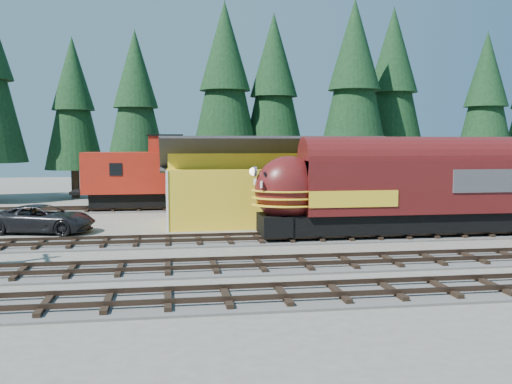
{
  "coord_description": "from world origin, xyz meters",
  "views": [
    {
      "loc": [
        -5.96,
        -23.87,
        4.93
      ],
      "look_at": [
        -1.62,
        4.0,
        2.46
      ],
      "focal_mm": 40.0,
      "sensor_mm": 36.0,
      "label": 1
    }
  ],
  "objects": [
    {
      "name": "conifer_backdrop",
      "position": [
        3.38,
        24.61,
        10.03
      ],
      "size": [
        80.27,
        22.66,
        17.47
      ],
      "color": "black",
      "rests_on": "ground"
    },
    {
      "name": "caboose",
      "position": [
        -7.01,
        18.0,
        2.52
      ],
      "size": [
        9.72,
        2.82,
        5.05
      ],
      "color": "black",
      "rests_on": "ground"
    },
    {
      "name": "track_spur",
      "position": [
        -10.0,
        18.0,
        0.06
      ],
      "size": [
        32.0,
        3.2,
        0.33
      ],
      "color": "#4C4947",
      "rests_on": "ground"
    },
    {
      "name": "pickup_truck_a",
      "position": [
        -12.7,
        8.32,
        0.77
      ],
      "size": [
        5.99,
        3.77,
        1.54
      ],
      "primitive_type": "imported",
      "rotation": [
        0.0,
        0.0,
        1.34
      ],
      "color": "black",
      "rests_on": "ground"
    },
    {
      "name": "locomotive",
      "position": [
        5.1,
        4.0,
        2.32
      ],
      "size": [
        14.41,
        2.86,
        3.92
      ],
      "color": "black",
      "rests_on": "ground"
    },
    {
      "name": "track_siding",
      "position": [
        10.0,
        4.0,
        0.06
      ],
      "size": [
        68.0,
        3.2,
        0.33
      ],
      "color": "#4C4947",
      "rests_on": "ground"
    },
    {
      "name": "ground",
      "position": [
        0.0,
        0.0,
        0.0
      ],
      "size": [
        120.0,
        120.0,
        0.0
      ],
      "primitive_type": "plane",
      "color": "#6B665B",
      "rests_on": "ground"
    },
    {
      "name": "depot",
      "position": [
        -0.0,
        10.5,
        2.96
      ],
      "size": [
        12.8,
        7.0,
        5.3
      ],
      "color": "yellow",
      "rests_on": "ground"
    }
  ]
}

